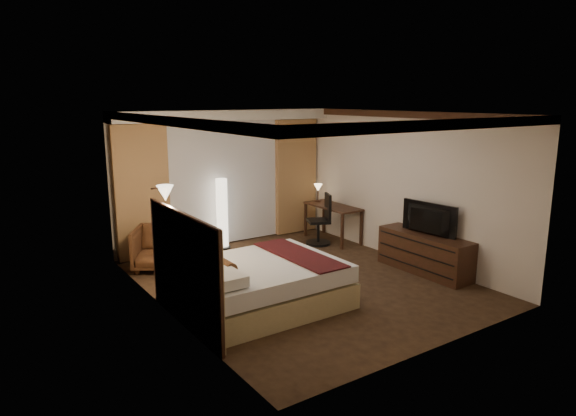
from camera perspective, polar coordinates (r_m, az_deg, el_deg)
floor at (r=8.45m, az=1.54°, el=-8.12°), size 4.50×5.50×0.01m
ceiling at (r=7.93m, az=1.65°, el=10.50°), size 4.50×5.50×0.01m
back_wall at (r=10.40m, az=-7.30°, el=3.34°), size 4.50×0.02×2.70m
left_wall at (r=7.04m, az=-13.46°, el=-1.15°), size 0.02×5.50×2.70m
right_wall at (r=9.55m, az=12.63°, el=2.35°), size 0.02×5.50×2.70m
crown_molding at (r=7.93m, az=1.65°, el=10.07°), size 4.50×5.50×0.12m
soffit at (r=10.06m, az=-6.83°, el=10.21°), size 4.50×0.50×0.20m
curtain_sheer at (r=10.35m, az=-7.08°, el=2.74°), size 2.48×0.04×2.45m
curtain_left_drape at (r=9.65m, az=-15.93°, el=1.68°), size 1.00×0.14×2.45m
curtain_right_drape at (r=11.16m, az=0.86°, el=3.52°), size 1.00×0.14×2.45m
wall_sconce at (r=7.39m, az=-13.48°, el=1.63°), size 0.24×0.24×0.24m
bed at (r=7.40m, az=-3.08°, el=-8.44°), size 2.23×1.74×0.65m
headboard at (r=6.79m, az=-11.34°, el=-6.82°), size 0.12×2.04×1.50m
armchair at (r=9.19m, az=-14.18°, el=-4.10°), size 1.08×1.07×0.83m
side_table at (r=9.60m, az=-9.20°, el=-4.20°), size 0.45×0.45×0.50m
floor_lamp at (r=10.14m, az=-7.33°, el=-0.60°), size 0.30×0.30×1.41m
desk at (r=10.71m, az=4.97°, el=-1.67°), size 0.55×1.32×0.75m
desk_lamp at (r=10.98m, az=3.35°, el=1.61°), size 0.18×0.18×0.34m
office_chair at (r=10.39m, az=3.40°, el=-1.25°), size 0.66×0.66×1.05m
dresser at (r=9.08m, az=14.94°, el=-4.86°), size 0.50×1.73×0.67m
television at (r=8.89m, az=15.03°, el=-0.96°), size 0.70×1.10×0.14m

